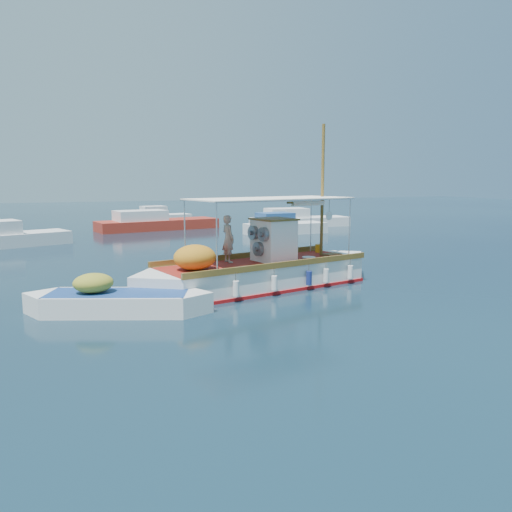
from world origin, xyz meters
name	(u,v)px	position (x,y,z in m)	size (l,w,h in m)	color
ground	(274,290)	(0.00, 0.00, 0.00)	(160.00, 160.00, 0.00)	black
fishing_caique	(261,273)	(-0.24, 0.71, 0.56)	(10.23, 4.44, 6.39)	white
dinghy	(116,303)	(-5.71, -1.07, 0.30)	(5.40, 3.01, 1.41)	white
bg_boat_nw	(9,238)	(-10.02, 17.09, 0.49)	(6.84, 4.48, 1.80)	silver
bg_boat_n	(154,224)	(0.02, 24.08, 0.49)	(10.06, 4.52, 1.80)	#A5291B
bg_boat_ne	(283,227)	(8.44, 17.44, 0.49)	(6.27, 2.68, 1.80)	silver
bg_boat_e	(297,221)	(11.98, 22.29, 0.49)	(8.58, 2.88, 1.80)	silver
bg_boat_far_n	(160,218)	(1.66, 30.19, 0.49)	(5.55, 2.84, 1.80)	silver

